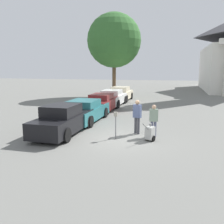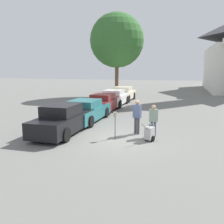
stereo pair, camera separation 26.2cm
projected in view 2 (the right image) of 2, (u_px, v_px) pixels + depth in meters
name	position (u px, v px, depth m)	size (l,w,h in m)	color
ground_plane	(117.00, 138.00, 12.55)	(120.00, 120.00, 0.00)	slate
parked_car_black	(63.00, 120.00, 13.40)	(1.93, 4.81, 1.60)	black
parked_car_teal	(86.00, 111.00, 16.50)	(2.11, 5.11, 1.44)	#23666B
parked_car_maroon	(103.00, 103.00, 20.27)	(1.92, 4.91, 1.44)	maroon
parked_car_white	(114.00, 98.00, 23.44)	(2.03, 4.77, 1.46)	silver
parked_car_cream	(123.00, 94.00, 26.96)	(2.07, 4.62, 1.50)	beige
parking_meter	(115.00, 120.00, 12.40)	(0.18, 0.09, 1.35)	slate
person_worker	(137.00, 115.00, 13.25)	(0.47, 0.35, 1.83)	#3F3F47
person_supervisor	(153.00, 119.00, 12.75)	(0.46, 0.31, 1.65)	#515670
equipment_cart	(149.00, 133.00, 12.09)	(0.56, 0.99, 1.00)	#B2B2AD
shade_tree	(117.00, 41.00, 29.32)	(6.36, 6.36, 9.85)	brown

